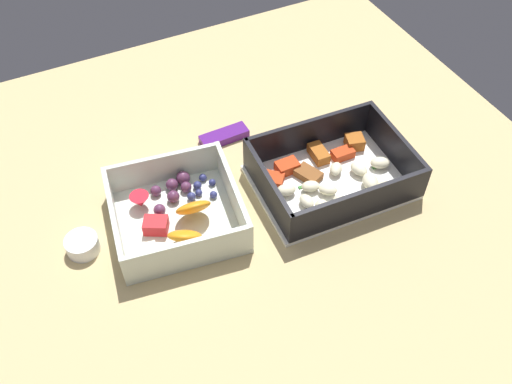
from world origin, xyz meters
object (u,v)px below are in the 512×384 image
candy_bar (226,136)px  paper_cup_liner (82,245)px  pasta_container (331,175)px  fruit_bowl (176,214)px

candy_bar → paper_cup_liner: bearing=-156.4°
pasta_container → paper_cup_liner: bearing=176.2°
pasta_container → candy_bar: size_ratio=2.94×
pasta_container → fruit_bowl: pasta_container is taller
pasta_container → paper_cup_liner: (-32.47, 3.78, -0.66)cm
fruit_bowl → pasta_container: bearing=-7.6°
fruit_bowl → paper_cup_liner: bearing=175.0°
candy_bar → paper_cup_liner: paper_cup_liner is taller
candy_bar → paper_cup_liner: size_ratio=1.75×
fruit_bowl → paper_cup_liner: fruit_bowl is taller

